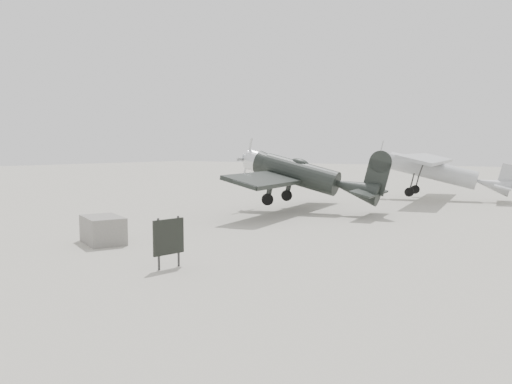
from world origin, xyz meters
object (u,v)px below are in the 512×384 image
Objects in this scene: highwing_monoplane at (438,167)px; sign_board at (169,238)px; lowwing_monoplane at (307,176)px; equipment_block at (103,230)px.

highwing_monoplane reaches higher than sign_board.
sign_board is at bearing -100.67° from highwing_monoplane.
equipment_block is (-1.80, -11.18, -1.36)m from lowwing_monoplane.
lowwing_monoplane is at bearing 80.85° from equipment_block.
sign_board is at bearing -17.03° from equipment_block.
highwing_monoplane is 21.99m from equipment_block.
highwing_monoplane is 8.29× the size of sign_board.
highwing_monoplane is at bearing 97.60° from sign_board.
lowwing_monoplane reaches higher than highwing_monoplane.
equipment_block is at bearing 173.71° from sign_board.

